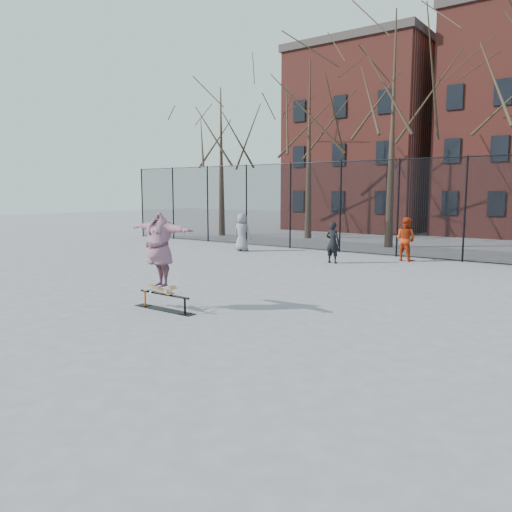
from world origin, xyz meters
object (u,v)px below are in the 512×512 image
Objects in this scene: skateboard at (160,291)px; bystander_red at (406,239)px; bystander_grey at (242,232)px; bystander_black at (333,243)px; skate_rail at (164,303)px; skater at (159,252)px.

bystander_red is (1.63, 11.16, 0.41)m from skateboard.
bystander_grey is 1.10× the size of bystander_black.
skate_rail is at bearing 110.33° from bystander_grey.
bystander_red is (1.63, 11.16, -0.48)m from skater.
skate_rail is at bearing 95.26° from bystander_red.
skater is 11.29m from bystander_red.
skateboard is 0.39× the size of skater.
skater reaches higher than bystander_black.
skateboard is 0.47× the size of bystander_grey.
skater is 1.22× the size of bystander_grey.
bystander_red reaches higher than bystander_black.
bystander_grey is at bearing -7.40° from bystander_black.
skate_rail is at bearing 96.22° from bystander_black.
skate_rail is 1.18m from skater.
skateboard is 11.29m from bystander_red.
bystander_grey is (-5.40, 9.90, 0.42)m from skateboard.
skater reaches higher than bystander_red.
bystander_red is at bearing 87.07° from skater.
skate_rail is 1.04× the size of bystander_red.
skater is (0.00, 0.00, 0.89)m from skateboard.
skate_rail is at bearing 5.36° from skater.
bystander_grey is at bearing 23.10° from bystander_red.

